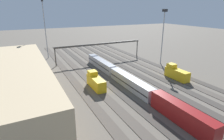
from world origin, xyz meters
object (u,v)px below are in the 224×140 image
object	(u,v)px
train_on_track_5	(127,80)
train_on_track_1	(176,73)
light_mast_1	(44,22)
signal_gantry	(100,45)
light_mast_0	(163,29)
train_on_track_7	(96,82)
maintenance_shed	(12,84)

from	to	relation	value
train_on_track_5	train_on_track_1	xyz separation A→B (m)	(-2.51, -20.00, 0.05)
train_on_track_1	light_mast_1	distance (m)	67.25
train_on_track_5	signal_gantry	xyz separation A→B (m)	(34.04, -5.00, 5.69)
train_on_track_5	light_mast_0	distance (m)	36.06
train_on_track_7	light_mast_1	xyz separation A→B (m)	(47.20, 8.07, 16.42)
train_on_track_1	maintenance_shed	xyz separation A→B (m)	(7.08, 54.12, 3.22)
train_on_track_1	signal_gantry	xyz separation A→B (m)	(36.55, 15.00, 5.64)
train_on_track_7	train_on_track_5	bearing A→B (deg)	-107.94
train_on_track_5	signal_gantry	bearing A→B (deg)	-8.36
train_on_track_1	light_mast_1	size ratio (longest dim) A/B	0.34
train_on_track_7	maintenance_shed	world-z (taller)	maintenance_shed
light_mast_1	maintenance_shed	distance (m)	50.35
signal_gantry	maintenance_shed	distance (m)	49.03
light_mast_1	signal_gantry	xyz separation A→B (m)	(-16.40, -23.07, -10.78)
train_on_track_5	signal_gantry	distance (m)	34.87
light_mast_1	train_on_track_7	bearing A→B (deg)	-170.29
train_on_track_5	train_on_track_1	world-z (taller)	train_on_track_1
light_mast_1	signal_gantry	distance (m)	30.29
train_on_track_1	light_mast_0	xyz separation A→B (m)	(18.94, -8.91, 13.90)
train_on_track_5	maintenance_shed	distance (m)	34.58
train_on_track_5	maintenance_shed	size ratio (longest dim) A/B	1.13
train_on_track_1	train_on_track_5	bearing A→B (deg)	82.85
maintenance_shed	train_on_track_1	bearing A→B (deg)	-97.46
train_on_track_7	train_on_track_1	size ratio (longest dim) A/B	1.00
signal_gantry	light_mast_0	bearing A→B (deg)	-126.37
light_mast_0	light_mast_1	world-z (taller)	light_mast_1
maintenance_shed	light_mast_1	bearing A→B (deg)	-19.28
maintenance_shed	train_on_track_7	bearing A→B (deg)	-93.17
train_on_track_5	maintenance_shed	xyz separation A→B (m)	(4.57, 34.12, 3.27)
light_mast_1	maintenance_shed	xyz separation A→B (m)	(-45.86, 16.04, -13.20)
maintenance_shed	light_mast_0	bearing A→B (deg)	-79.34
train_on_track_7	light_mast_0	bearing A→B (deg)	-71.27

